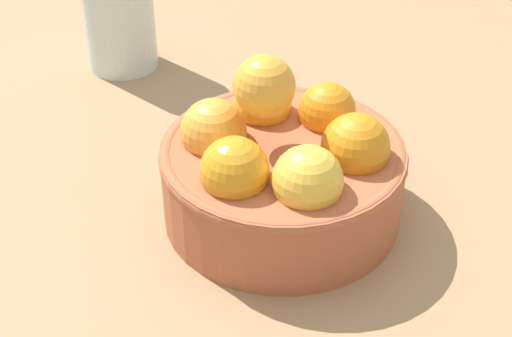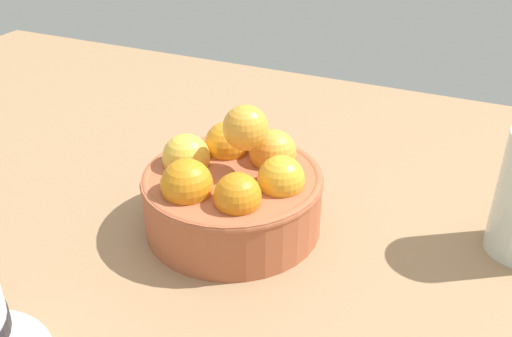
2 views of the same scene
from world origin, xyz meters
The scene contains 3 objects.
ground_plane centered at (0.00, 0.00, -2.46)cm, with size 135.59×82.95×4.93cm, color #997551.
terracotta_bowl centered at (-0.03, 0.06, 4.08)cm, with size 16.80×16.80×12.19cm.
water_glass centered at (25.39, 7.32, 5.75)cm, with size 6.49×6.49×11.50cm, color silver.
Camera 1 is at (-40.90, 14.10, 35.32)cm, focal length 54.86 mm.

